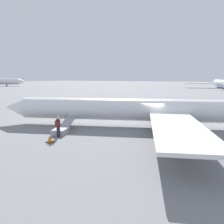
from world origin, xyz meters
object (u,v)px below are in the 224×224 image
Objects in this scene: airplane_main at (163,110)px; airplane_far_center at (221,83)px; passenger at (58,125)px; boarding_stairs at (62,129)px.

airplane_far_center reaches higher than airplane_main.
passenger is (1.59, 107.81, -1.50)m from airplane_far_center.
airplane_far_center is at bearing -111.12° from airplane_main.
airplane_main is at bearing -60.55° from passenger.
airplane_main reaches higher than passenger.
airplane_main is at bearing 168.64° from airplane_far_center.
passenger is at bearing 165.17° from airplane_far_center.
airplane_far_center reaches higher than passenger.
airplane_main reaches higher than boarding_stairs.
airplane_main is 9.91m from boarding_stairs.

